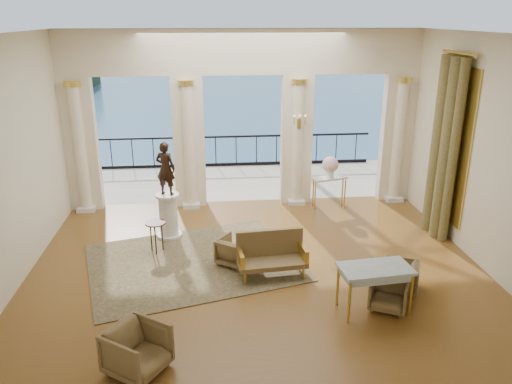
{
  "coord_description": "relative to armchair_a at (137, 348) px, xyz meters",
  "views": [
    {
      "loc": [
        -0.85,
        -8.78,
        4.8
      ],
      "look_at": [
        0.03,
        0.6,
        1.45
      ],
      "focal_mm": 35.0,
      "sensor_mm": 36.0,
      "label": 1
    }
  ],
  "objects": [
    {
      "name": "wall_sconce",
      "position": [
        3.37,
        6.29,
        1.84
      ],
      "size": [
        0.3,
        0.11,
        0.33
      ],
      "color": "gold",
      "rests_on": "arcade"
    },
    {
      "name": "statue",
      "position": [
        0.12,
        4.59,
        1.25
      ],
      "size": [
        0.51,
        0.42,
        1.19
      ],
      "primitive_type": "imported",
      "rotation": [
        0.0,
        0.0,
        2.78
      ],
      "color": "black",
      "rests_on": "pedestal"
    },
    {
      "name": "game_table",
      "position": [
        3.81,
        1.22,
        0.35
      ],
      "size": [
        1.26,
        0.77,
        0.82
      ],
      "rotation": [
        0.0,
        0.0,
        0.1
      ],
      "color": "#93AFBA",
      "rests_on": "ground"
    },
    {
      "name": "balustrade",
      "position": [
        1.97,
        10.19,
        0.02
      ],
      "size": [
        9.0,
        0.06,
        1.03
      ],
      "color": "black",
      "rests_on": "terrace"
    },
    {
      "name": "urn",
      "position": [
        4.17,
        6.06,
        0.76
      ],
      "size": [
        0.41,
        0.41,
        0.55
      ],
      "color": "white",
      "rests_on": "console_table"
    },
    {
      "name": "room_walls",
      "position": [
        1.97,
        1.67,
        2.49
      ],
      "size": [
        9.0,
        9.0,
        9.0
      ],
      "color": "beige",
      "rests_on": "ground"
    },
    {
      "name": "pedestal",
      "position": [
        0.12,
        4.59,
        0.11
      ],
      "size": [
        0.57,
        0.57,
        1.04
      ],
      "color": "silver",
      "rests_on": "ground"
    },
    {
      "name": "window_frame",
      "position": [
        6.44,
        4.29,
        1.71
      ],
      "size": [
        0.04,
        1.6,
        3.4
      ],
      "primitive_type": "cube",
      "color": "gold",
      "rests_on": "room_walls"
    },
    {
      "name": "armchair_b",
      "position": [
        4.09,
        1.25,
        -0.07
      ],
      "size": [
        0.81,
        0.79,
        0.64
      ],
      "primitive_type": "imported",
      "rotation": [
        0.0,
        0.0,
        -0.46
      ],
      "color": "#45361C",
      "rests_on": "ground"
    },
    {
      "name": "settee",
      "position": [
        2.22,
        2.63,
        0.05
      ],
      "size": [
        1.37,
        0.68,
        0.88
      ],
      "rotation": [
        0.0,
        0.0,
        0.09
      ],
      "color": "#45361C",
      "rests_on": "ground"
    },
    {
      "name": "armchair_d",
      "position": [
        1.54,
        3.14,
        -0.07
      ],
      "size": [
        0.83,
        0.82,
        0.63
      ],
      "primitive_type": "imported",
      "rotation": [
        0.0,
        0.0,
        2.51
      ],
      "color": "#45361C",
      "rests_on": "ground"
    },
    {
      "name": "palm_tree",
      "position": [
        3.97,
        9.39,
        3.71
      ],
      "size": [
        2.0,
        2.0,
        4.5
      ],
      "color": "#4C3823",
      "rests_on": "terrace"
    },
    {
      "name": "floor",
      "position": [
        1.97,
        2.79,
        -0.39
      ],
      "size": [
        9.0,
        9.0,
        0.0
      ],
      "primitive_type": "plane",
      "color": "#472A12",
      "rests_on": "ground"
    },
    {
      "name": "terrace",
      "position": [
        1.97,
        8.59,
        -0.44
      ],
      "size": [
        10.0,
        3.6,
        0.1
      ],
      "primitive_type": "cube",
      "color": "#A69F88",
      "rests_on": "ground"
    },
    {
      "name": "armchair_c",
      "position": [
        4.51,
        1.8,
        -0.08
      ],
      "size": [
        0.77,
        0.78,
        0.62
      ],
      "primitive_type": "imported",
      "rotation": [
        0.0,
        0.0,
        -2.01
      ],
      "color": "#45361C",
      "rests_on": "ground"
    },
    {
      "name": "rug",
      "position": [
        0.69,
        3.26,
        -0.38
      ],
      "size": [
        4.8,
        4.16,
        0.02
      ],
      "primitive_type": "cube",
      "rotation": [
        0.0,
        0.0,
        0.27
      ],
      "color": "#2E341C",
      "rests_on": "ground"
    },
    {
      "name": "headland",
      "position": [
        -28.03,
        72.79,
        -3.39
      ],
      "size": [
        22.0,
        18.0,
        6.0
      ],
      "primitive_type": "cube",
      "color": "black",
      "rests_on": "sea"
    },
    {
      "name": "sea",
      "position": [
        1.97,
        62.79,
        -6.39
      ],
      "size": [
        160.0,
        160.0,
        0.0
      ],
      "primitive_type": "plane",
      "color": "#2C598E",
      "rests_on": "ground"
    },
    {
      "name": "arcade",
      "position": [
        1.97,
        6.61,
        2.2
      ],
      "size": [
        9.0,
        0.56,
        4.5
      ],
      "color": "beige",
      "rests_on": "ground"
    },
    {
      "name": "side_table",
      "position": [
        -0.09,
        3.81,
        0.21
      ],
      "size": [
        0.43,
        0.43,
        0.69
      ],
      "color": "black",
      "rests_on": "ground"
    },
    {
      "name": "armchair_a",
      "position": [
        0.0,
        0.0,
        0.0
      ],
      "size": [
        1.0,
        1.02,
        0.77
      ],
      "primitive_type": "imported",
      "rotation": [
        0.0,
        0.0,
        0.96
      ],
      "color": "#45361C",
      "rests_on": "ground"
    },
    {
      "name": "curtain",
      "position": [
        6.25,
        4.29,
        1.63
      ],
      "size": [
        0.33,
        1.4,
        4.09
      ],
      "color": "brown",
      "rests_on": "ground"
    },
    {
      "name": "console_table",
      "position": [
        4.17,
        6.06,
        0.31
      ],
      "size": [
        0.94,
        0.57,
        0.84
      ],
      "rotation": [
        0.0,
        0.0,
        0.28
      ],
      "color": "silver",
      "rests_on": "ground"
    }
  ]
}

